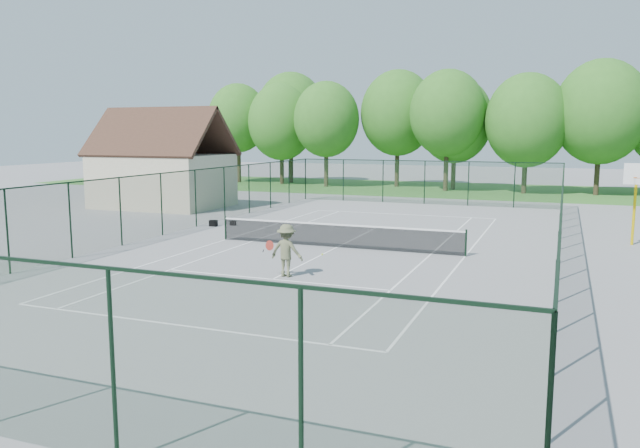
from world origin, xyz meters
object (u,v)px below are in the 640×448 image
Objects in this scene: basketball_goal at (637,188)px; tennis_player at (287,250)px; sports_bag_a at (213,223)px; tennis_net at (337,234)px.

tennis_player is at bearing -137.63° from basketball_goal.
basketball_goal reaches higher than tennis_player.
tennis_net is at bearing -30.25° from sports_bag_a.
tennis_net is at bearing -157.82° from basketball_goal.
basketball_goal is at bearing 22.18° from tennis_net.
tennis_net reaches higher than sports_bag_a.
tennis_net is 13.09m from basketball_goal.
basketball_goal is 15.96m from tennis_player.
basketball_goal is at bearing 42.37° from tennis_player.
basketball_goal is 20.40m from sports_bag_a.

